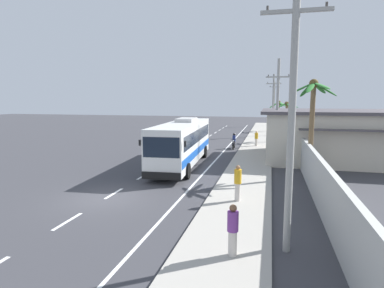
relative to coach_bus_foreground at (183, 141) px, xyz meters
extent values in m
plane|color=#3A3A3F|center=(-1.64, -9.13, -1.88)|extent=(160.00, 160.00, 0.00)
cube|color=#A8A399|center=(5.16, 0.87, -1.81)|extent=(3.20, 90.00, 0.14)
cube|color=white|center=(-1.64, -12.46, -1.87)|extent=(0.16, 2.00, 0.01)
cube|color=white|center=(-1.64, -8.29, -1.87)|extent=(0.16, 2.00, 0.01)
cube|color=white|center=(-1.64, -4.13, -1.87)|extent=(0.16, 2.00, 0.01)
cube|color=white|center=(-1.64, 0.04, -1.87)|extent=(0.16, 2.00, 0.01)
cube|color=white|center=(-1.64, 4.21, -1.87)|extent=(0.16, 2.00, 0.01)
cube|color=white|center=(-1.64, 8.38, -1.87)|extent=(0.16, 2.00, 0.01)
cube|color=white|center=(-1.64, 12.54, -1.87)|extent=(0.16, 2.00, 0.01)
cube|color=white|center=(-1.64, 16.71, -1.87)|extent=(0.16, 2.00, 0.01)
cube|color=white|center=(-1.64, 20.88, -1.87)|extent=(0.16, 2.00, 0.01)
cube|color=white|center=(-1.64, 25.04, -1.87)|extent=(0.16, 2.00, 0.01)
cube|color=white|center=(-1.64, 29.21, -1.87)|extent=(0.16, 2.00, 0.01)
cube|color=white|center=(-1.64, 33.38, -1.87)|extent=(0.16, 2.00, 0.01)
cube|color=white|center=(-1.64, 37.55, -1.87)|extent=(0.16, 2.00, 0.01)
cube|color=white|center=(2.16, 5.87, -1.87)|extent=(0.14, 70.00, 0.01)
cube|color=#B2B2AD|center=(8.96, 4.87, -0.71)|extent=(0.24, 60.00, 2.34)
cube|color=white|center=(0.00, -0.03, -0.02)|extent=(3.12, 12.19, 2.93)
cube|color=#192333|center=(-0.01, 0.17, 0.49)|extent=(3.10, 11.23, 0.94)
cube|color=#192333|center=(0.34, -6.01, 0.42)|extent=(2.26, 0.23, 1.23)
cube|color=blue|center=(0.00, -0.03, -0.68)|extent=(3.15, 11.95, 0.53)
cube|color=black|center=(0.34, -6.10, -1.29)|extent=(2.41, 0.29, 0.44)
cube|color=#B7B7B7|center=(-0.08, 1.48, 1.59)|extent=(1.49, 2.73, 0.28)
cube|color=black|center=(1.73, -5.73, 0.64)|extent=(0.12, 0.09, 0.36)
cube|color=black|center=(-1.08, -5.88, 0.64)|extent=(0.12, 0.09, 0.36)
cylinder|color=black|center=(1.44, -4.18, -1.36)|extent=(0.38, 1.06, 1.04)
cylinder|color=black|center=(-0.96, -4.31, -1.36)|extent=(0.38, 1.06, 1.04)
cylinder|color=black|center=(1.00, 3.66, -1.36)|extent=(0.38, 1.06, 1.04)
cylinder|color=black|center=(-1.40, 3.52, -1.36)|extent=(0.38, 1.06, 1.04)
cylinder|color=black|center=(2.96, 8.66, -1.58)|extent=(0.12, 0.60, 0.60)
cylinder|color=black|center=(2.92, 10.02, -1.58)|extent=(0.14, 0.60, 0.60)
cube|color=black|center=(2.94, 9.29, -1.36)|extent=(0.27, 1.11, 0.36)
cube|color=black|center=(2.93, 9.59, -1.16)|extent=(0.26, 0.61, 0.12)
cylinder|color=gray|center=(2.96, 8.78, -1.28)|extent=(0.07, 0.32, 0.67)
cylinder|color=black|center=(2.95, 8.88, -0.84)|extent=(0.56, 0.06, 0.04)
sphere|color=#EAEACC|center=(2.96, 8.76, -0.98)|extent=(0.14, 0.14, 0.14)
cylinder|color=navy|center=(2.93, 9.54, -0.83)|extent=(0.32, 0.32, 0.65)
sphere|color=black|center=(2.93, 9.54, -0.38)|extent=(0.26, 0.26, 0.26)
cylinder|color=beige|center=(5.52, -14.05, -1.33)|extent=(0.28, 0.28, 0.82)
cylinder|color=#75388E|center=(5.52, -14.05, -0.59)|extent=(0.36, 0.36, 0.65)
sphere|color=brown|center=(5.52, -14.05, -0.16)|extent=(0.24, 0.24, 0.24)
cylinder|color=beige|center=(5.16, 11.08, -1.35)|extent=(0.28, 0.28, 0.78)
cylinder|color=gold|center=(5.16, 11.08, -0.65)|extent=(0.36, 0.36, 0.62)
sphere|color=beige|center=(5.16, 11.08, -0.23)|extent=(0.24, 0.24, 0.24)
cylinder|color=beige|center=(5.12, -8.39, -1.29)|extent=(0.28, 0.28, 0.89)
cylinder|color=gold|center=(5.12, -8.39, -0.50)|extent=(0.36, 0.36, 0.70)
sphere|color=#9E704C|center=(5.12, -8.39, -0.05)|extent=(0.22, 0.22, 0.22)
cylinder|color=#9E9E99|center=(7.24, -13.03, 2.63)|extent=(0.24, 0.24, 9.01)
cube|color=#9E9E99|center=(7.24, -13.03, 5.95)|extent=(2.17, 0.12, 0.12)
cylinder|color=#4C4742|center=(6.37, -13.03, 6.07)|extent=(0.08, 0.08, 0.16)
cylinder|color=#4C4742|center=(8.11, -13.03, 6.07)|extent=(0.08, 0.08, 0.16)
cylinder|color=#9E9E99|center=(7.11, 4.46, 2.37)|extent=(0.24, 0.24, 8.48)
cube|color=#9E9E99|center=(7.11, 4.46, 5.10)|extent=(2.06, 0.12, 0.12)
cylinder|color=#4C4742|center=(6.29, 4.46, 5.22)|extent=(0.08, 0.08, 0.16)
cylinder|color=#4C4742|center=(7.94, 4.46, 5.22)|extent=(0.08, 0.08, 0.16)
cylinder|color=#9E9E99|center=(6.84, 21.96, 2.38)|extent=(0.24, 0.24, 8.50)
cube|color=#9E9E99|center=(6.84, 21.96, 5.35)|extent=(2.01, 0.12, 0.12)
cylinder|color=#4C4742|center=(6.04, 21.96, 5.47)|extent=(0.08, 0.08, 0.16)
cylinder|color=#4C4742|center=(7.64, 21.96, 5.47)|extent=(0.08, 0.08, 0.16)
cylinder|color=#9E9E99|center=(7.14, 39.46, 2.32)|extent=(0.24, 0.24, 8.39)
cube|color=#9E9E99|center=(7.14, 39.46, 5.55)|extent=(1.99, 0.12, 0.12)
cylinder|color=#4C4742|center=(6.34, 39.46, 5.67)|extent=(0.08, 0.08, 0.16)
cylinder|color=#4C4742|center=(7.94, 39.46, 5.67)|extent=(0.08, 0.08, 0.16)
cylinder|color=brown|center=(8.41, 16.17, 0.39)|extent=(0.27, 0.27, 4.53)
ellipsoid|color=#28702D|center=(9.07, 16.08, 2.50)|extent=(1.41, 0.53, 0.61)
ellipsoid|color=#28702D|center=(8.64, 16.75, 2.41)|extent=(0.83, 1.35, 0.78)
ellipsoid|color=#28702D|center=(7.86, 16.55, 2.49)|extent=(1.33, 1.08, 0.64)
ellipsoid|color=#28702D|center=(7.83, 15.83, 2.50)|extent=(1.37, 1.01, 0.61)
ellipsoid|color=#28702D|center=(8.62, 15.52, 2.54)|extent=(0.79, 1.44, 0.53)
sphere|color=brown|center=(8.41, 16.17, 2.70)|extent=(0.56, 0.56, 0.56)
cylinder|color=brown|center=(7.79, 28.89, 0.42)|extent=(0.26, 0.26, 4.59)
ellipsoid|color=#3D893D|center=(8.73, 29.04, 2.38)|extent=(1.97, 0.66, 0.98)
ellipsoid|color=#3D893D|center=(8.04, 29.81, 2.41)|extent=(0.86, 1.99, 0.91)
ellipsoid|color=#3D893D|center=(7.10, 29.52, 2.36)|extent=(1.67, 1.56, 1.01)
ellipsoid|color=#3D893D|center=(7.07, 28.32, 2.33)|extent=(1.72, 1.46, 1.06)
ellipsoid|color=#3D893D|center=(8.26, 28.02, 2.49)|extent=(1.27, 1.94, 0.76)
sphere|color=brown|center=(7.79, 28.89, 2.76)|extent=(0.56, 0.56, 0.56)
cylinder|color=brown|center=(9.11, -2.41, 1.15)|extent=(0.31, 0.31, 6.05)
ellipsoid|color=#337F33|center=(9.82, -2.32, 3.85)|extent=(1.52, 0.53, 0.94)
ellipsoid|color=#337F33|center=(9.55, -1.78, 3.95)|extent=(1.20, 1.49, 0.76)
ellipsoid|color=#337F33|center=(8.78, -1.78, 3.84)|extent=(1.01, 1.47, 0.96)
ellipsoid|color=#337F33|center=(8.38, -2.27, 3.91)|extent=(1.58, 0.64, 0.83)
ellipsoid|color=#337F33|center=(8.86, -3.13, 3.95)|extent=(0.86, 1.60, 0.75)
ellipsoid|color=#337F33|center=(9.49, -3.11, 4.05)|extent=(1.08, 1.60, 0.56)
sphere|color=brown|center=(9.11, -2.41, 4.22)|extent=(0.56, 0.56, 0.56)
cube|color=beige|center=(13.89, 5.14, 0.11)|extent=(15.16, 8.92, 3.98)
cube|color=#4C474C|center=(13.89, 5.14, 2.22)|extent=(16.07, 9.45, 0.24)
cube|color=#4C474C|center=(13.89, 0.34, 1.11)|extent=(10.61, 0.80, 0.10)
camera|label=1|loc=(6.58, -23.83, 3.26)|focal=30.04mm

